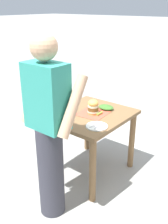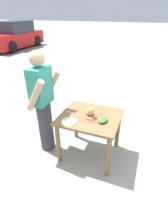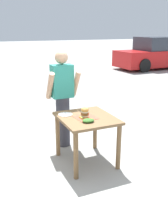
% 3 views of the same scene
% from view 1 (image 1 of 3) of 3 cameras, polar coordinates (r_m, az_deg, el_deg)
% --- Properties ---
extents(ground_plane, '(80.00, 80.00, 0.00)m').
position_cam_1_polar(ground_plane, '(3.28, 1.11, -12.55)').
color(ground_plane, '#9E9E99').
extents(patio_table, '(0.81, 0.91, 0.75)m').
position_cam_1_polar(patio_table, '(2.97, 1.20, -2.84)').
color(patio_table, brown).
rests_on(patio_table, ground).
extents(serving_paper, '(0.34, 0.34, 0.00)m').
position_cam_1_polar(serving_paper, '(2.91, 1.87, -0.30)').
color(serving_paper, '#D64C38').
rests_on(serving_paper, patio_table).
extents(sandwich, '(0.12, 0.12, 0.20)m').
position_cam_1_polar(sandwich, '(2.87, 2.00, 1.14)').
color(sandwich, gold).
rests_on(sandwich, serving_paper).
extents(pickle_spear, '(0.03, 0.10, 0.02)m').
position_cam_1_polar(pickle_spear, '(2.88, 3.40, -0.32)').
color(pickle_spear, '#8EA83D').
rests_on(pickle_spear, serving_paper).
extents(side_plate_with_forks, '(0.22, 0.22, 0.02)m').
position_cam_1_polar(side_plate_with_forks, '(2.60, 2.79, -3.10)').
color(side_plate_with_forks, white).
rests_on(side_plate_with_forks, patio_table).
extents(side_salad, '(0.18, 0.14, 0.05)m').
position_cam_1_polar(side_salad, '(3.03, 4.83, 1.02)').
color(side_salad, '#386B28').
rests_on(side_salad, patio_table).
extents(diner_across_table, '(0.55, 0.35, 1.69)m').
position_cam_1_polar(diner_across_table, '(2.28, -7.66, -3.65)').
color(diner_across_table, '#33333D').
rests_on(diner_across_table, ground).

